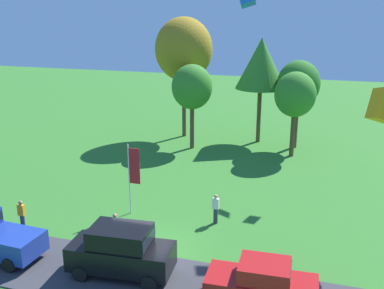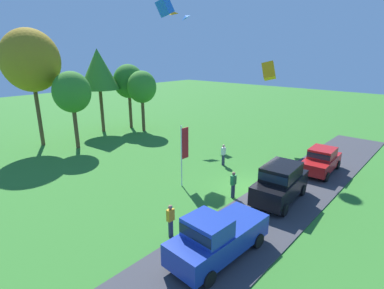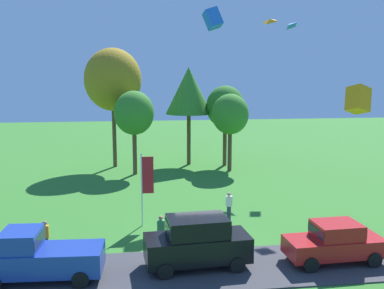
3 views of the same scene
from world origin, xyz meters
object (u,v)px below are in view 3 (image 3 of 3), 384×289
(person_on_lawn, at_px, (161,232))
(flag_banner, at_px, (146,180))
(car_suv_far_end, at_px, (197,240))
(person_beside_suv, at_px, (229,206))
(tree_right_of_center, at_px, (113,80))
(kite_box_high_left, at_px, (213,19))
(car_pickup_near_entrance, at_px, (37,255))
(tree_left_of_center, at_px, (134,113))
(tree_far_right, at_px, (189,91))
(kite_diamond_near_flag, at_px, (270,21))
(tree_lone_near, at_px, (230,115))
(kite_box_low_drifter, at_px, (358,99))
(tree_center_back, at_px, (225,107))
(person_watching_sky, at_px, (45,238))
(kite_diamond_mid_center, at_px, (290,25))
(car_sedan_mid_row, at_px, (335,241))

(person_on_lawn, height_order, flag_banner, flag_banner)
(person_on_lawn, bearing_deg, car_suv_far_end, -58.17)
(person_beside_suv, relative_size, tree_right_of_center, 0.16)
(kite_box_high_left, bearing_deg, car_pickup_near_entrance, -126.66)
(car_pickup_near_entrance, distance_m, tree_left_of_center, 20.37)
(tree_far_right, relative_size, kite_diamond_near_flag, 8.57)
(tree_left_of_center, bearing_deg, tree_far_right, 35.12)
(tree_lone_near, bearing_deg, car_pickup_near_entrance, -122.03)
(tree_right_of_center, bearing_deg, kite_box_low_drifter, -45.90)
(tree_center_back, bearing_deg, person_watching_sky, -122.77)
(person_on_lawn, relative_size, kite_diamond_mid_center, 1.76)
(person_on_lawn, xyz_separation_m, person_beside_suv, (4.20, 3.78, 0.00))
(tree_center_back, bearing_deg, flag_banner, -115.95)
(person_watching_sky, distance_m, tree_left_of_center, 17.95)
(car_pickup_near_entrance, xyz_separation_m, kite_box_high_left, (9.59, 12.89, 11.11))
(tree_lone_near, xyz_separation_m, kite_diamond_near_flag, (2.63, -2.25, 7.72))
(car_pickup_near_entrance, distance_m, tree_far_right, 25.51)
(car_sedan_mid_row, height_order, kite_diamond_near_flag, kite_diamond_near_flag)
(tree_center_back, xyz_separation_m, flag_banner, (-7.76, -15.95, -2.80))
(tree_far_right, bearing_deg, flag_banner, -104.95)
(car_sedan_mid_row, height_order, tree_lone_near, tree_lone_near)
(car_suv_far_end, xyz_separation_m, kite_box_low_drifter, (10.73, 6.88, 5.70))
(person_watching_sky, height_order, kite_box_low_drifter, kite_box_low_drifter)
(tree_far_right, bearing_deg, car_sedan_mid_row, -80.49)
(person_beside_suv, xyz_separation_m, tree_right_of_center, (-7.20, 16.42, 7.06))
(car_pickup_near_entrance, height_order, tree_right_of_center, tree_right_of_center)
(tree_right_of_center, xyz_separation_m, tree_far_right, (6.88, 0.17, -1.03))
(kite_diamond_near_flag, bearing_deg, kite_box_low_drifter, -76.72)
(car_suv_far_end, height_order, tree_right_of_center, tree_right_of_center)
(kite_diamond_mid_center, bearing_deg, tree_left_of_center, 169.14)
(kite_box_low_drifter, bearing_deg, flag_banner, -175.76)
(car_suv_far_end, relative_size, tree_right_of_center, 0.44)
(person_watching_sky, height_order, tree_left_of_center, tree_left_of_center)
(car_pickup_near_entrance, bearing_deg, tree_center_back, 60.74)
(car_sedan_mid_row, distance_m, flag_banner, 10.51)
(flag_banner, height_order, kite_diamond_near_flag, kite_diamond_near_flag)
(person_watching_sky, bearing_deg, car_pickup_near_entrance, -86.48)
(person_beside_suv, distance_m, person_watching_sky, 10.40)
(tree_left_of_center, bearing_deg, car_sedan_mid_row, -65.34)
(person_beside_suv, bearing_deg, person_watching_sky, -158.28)
(kite_diamond_mid_center, bearing_deg, car_suv_far_end, -120.33)
(flag_banner, relative_size, kite_box_high_left, 3.34)
(person_watching_sky, distance_m, kite_box_high_left, 18.14)
(tree_left_of_center, distance_m, kite_box_low_drifter, 18.25)
(car_pickup_near_entrance, height_order, kite_diamond_mid_center, kite_diamond_mid_center)
(car_pickup_near_entrance, height_order, car_suv_far_end, car_suv_far_end)
(flag_banner, relative_size, kite_box_low_drifter, 2.81)
(person_watching_sky, distance_m, tree_right_of_center, 21.61)
(tree_left_of_center, height_order, flag_banner, tree_left_of_center)
(tree_left_of_center, distance_m, kite_diamond_near_flag, 13.39)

